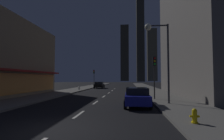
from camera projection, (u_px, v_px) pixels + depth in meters
The scene contains 16 objects.
ground_plane at pixel (115, 88), 38.92m from camera, with size 78.00×136.00×0.10m, color black.
sidewalk_right at pixel (147, 88), 38.25m from camera, with size 4.00×76.00×0.15m, color #605E59.
sidewalk_left at pixel (85, 88), 39.59m from camera, with size 4.00×76.00×0.15m, color #605E59.
lane_marking_center at pixel (104, 97), 20.63m from camera, with size 0.16×33.40×0.01m.
building_apartment_right at pixel (219, 28), 22.06m from camera, with size 11.00×20.00×17.27m, color slate.
skyscraper_distant_tall at pixel (125, 53), 163.19m from camera, with size 7.69×6.07×52.86m, color #322F25.
skyscraper_distant_mid at pixel (140, 34), 126.91m from camera, with size 5.51×8.00×69.66m, color #353227.
skyscraper_distant_short at pixel (152, 55), 159.47m from camera, with size 8.83×5.54×48.57m, color brown.
skyscraper_distant_slender at pixel (171, 48), 131.53m from camera, with size 5.88×7.34×51.12m, color #4F4B3B.
car_parked_near at pixel (137, 97), 13.42m from camera, with size 1.98×4.24×1.45m.
car_parked_far at pixel (99, 85), 38.61m from camera, with size 1.98×4.24×1.45m.
fire_hydrant_yellow_near at pixel (195, 116), 7.73m from camera, with size 0.42×0.30×0.65m.
fire_hydrant_far_left at pixel (79, 88), 30.94m from camera, with size 0.42×0.30×0.65m.
traffic_light_near_right at pixel (154, 68), 16.99m from camera, with size 0.32×0.48×4.20m.
traffic_light_far_left at pixel (94, 74), 42.34m from camera, with size 0.32×0.48×4.20m.
street_lamp_right at pixel (158, 43), 14.24m from camera, with size 1.96×0.56×6.58m.
Camera 1 is at (2.96, -6.97, 2.14)m, focal length 27.67 mm.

